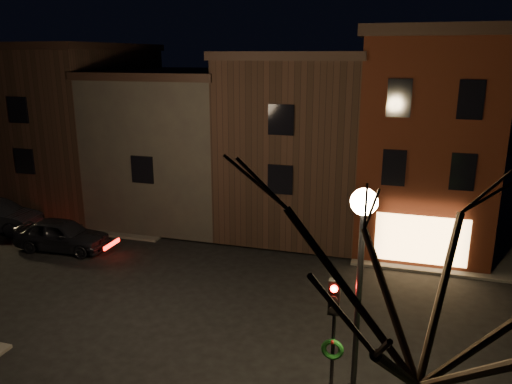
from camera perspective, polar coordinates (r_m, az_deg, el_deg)
ground at (r=20.31m, az=-5.38°, el=-12.15°), size 120.00×120.00×0.00m
sidewalk_far_left at (r=46.41m, az=-19.25°, el=3.00°), size 30.00×30.00×0.12m
corner_building at (r=26.42m, az=18.92°, el=5.95°), size 6.50×8.50×10.50m
row_building_a at (r=28.03m, az=5.33°, el=6.04°), size 7.30×10.30×9.40m
row_building_b at (r=30.36m, az=-8.28°, el=5.72°), size 7.80×10.30×8.40m
row_building_c at (r=33.93m, az=-19.61°, el=7.29°), size 7.30×10.30×9.90m
street_lamp_near at (r=11.45m, az=11.94°, el=-6.49°), size 0.60×0.60×6.48m
traffic_signal at (r=12.99m, az=8.82°, el=-15.21°), size 0.58×0.38×4.05m
bare_tree_right at (r=8.77m, az=19.35°, el=-7.22°), size 6.40×6.40×8.50m
parked_car_a at (r=26.51m, az=-21.30°, el=-4.55°), size 4.78×2.14×1.59m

